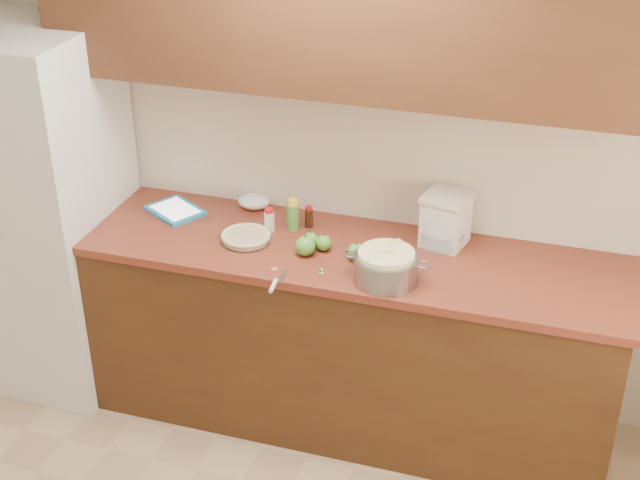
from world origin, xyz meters
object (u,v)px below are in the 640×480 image
(pie, at_px, (246,237))
(flour_canister, at_px, (446,219))
(colander, at_px, (386,267))
(tablet, at_px, (175,211))

(pie, distance_m, flour_canister, 0.89)
(colander, xyz_separation_m, flour_canister, (0.18, 0.39, 0.06))
(pie, relative_size, colander, 0.64)
(pie, bearing_deg, colander, -11.97)
(pie, height_order, flour_canister, flour_canister)
(colander, distance_m, flour_canister, 0.43)
(pie, bearing_deg, tablet, 158.76)
(colander, bearing_deg, flour_canister, 65.41)
(pie, relative_size, tablet, 0.72)
(tablet, bearing_deg, flour_canister, 34.33)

